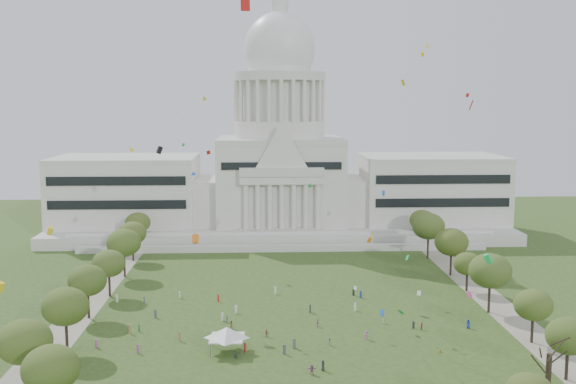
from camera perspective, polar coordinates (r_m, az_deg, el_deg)
The scene contains 34 objects.
ground at distance 136.04m, azimuth 0.82°, elevation -12.66°, with size 400.00×400.00×0.00m, color #2F451B.
capitol at distance 242.32m, azimuth -0.69°, elevation 1.77°, with size 160.00×64.50×91.30m.
path_left at distance 169.25m, azimuth -16.44°, elevation -8.85°, with size 8.00×160.00×0.04m, color gray.
path_right at distance 173.35m, azimuth 16.46°, elevation -8.46°, with size 8.00×160.00×0.04m, color gray.
row_tree_l_0 at distance 118.64m, azimuth -21.40°, elevation -11.72°, with size 8.85×8.85×12.59m.
row_tree_r_0 at distance 126.12m, azimuth 22.65°, elevation -11.20°, with size 7.67×7.67×10.91m.
row_tree_l_1 at distance 135.24m, azimuth -18.33°, elevation -9.19°, with size 8.86×8.86×12.59m.
row_tree_r_1 at distance 142.17m, azimuth 20.06°, elevation -8.98°, with size 7.58×7.58×10.78m.
row_tree_l_2 at distance 154.43m, azimuth -16.62°, elevation -7.19°, with size 8.42×8.42×11.97m.
row_tree_r_2 at distance 158.20m, azimuth 16.75°, elevation -6.41°, with size 9.55×9.55×13.58m.
row_tree_l_3 at distance 169.95m, azimuth -14.94°, elevation -5.87°, with size 8.12×8.12×11.55m.
row_tree_r_3 at distance 174.58m, azimuth 14.95°, elevation -5.89°, with size 7.01×7.01×9.98m.
row_tree_l_4 at distance 187.35m, azimuth -13.73°, elevation -4.20°, with size 9.29×9.29×13.21m.
row_tree_r_4 at distance 188.73m, azimuth 13.68°, elevation -4.15°, with size 9.19×9.19×13.06m.
row_tree_l_5 at distance 205.64m, azimuth -13.03°, elevation -3.41°, with size 8.33×8.33×11.85m.
row_tree_r_5 at distance 207.35m, azimuth 11.81°, elevation -2.85°, with size 9.82×9.82×13.96m.
row_tree_l_6 at distance 223.49m, azimuth -12.60°, elevation -2.55°, with size 8.19×8.19×11.64m.
row_tree_r_6 at distance 225.32m, azimuth 11.29°, elevation -2.37°, with size 8.42×8.42×11.97m.
near_tree_0 at distance 107.39m, azimuth -19.44°, elevation -13.92°, with size 8.47×8.47×12.04m.
big_bare_tree at distance 115.82m, azimuth 21.28°, elevation -12.34°, with size 6.00×5.00×12.80m.
event_tent at distance 130.89m, azimuth -5.20°, elevation -11.74°, with size 9.29×9.29×4.95m.
person_0 at distance 148.75m, azimuth 15.02°, elevation -10.73°, with size 0.95×0.62×1.95m, color navy.
person_2 at distance 145.80m, azimuth 11.28°, elevation -11.08°, with size 0.74×0.46×1.52m, color #B21E1E.
person_3 at distance 134.77m, azimuth 3.52°, elevation -12.53°, with size 0.98×0.50×1.51m, color #4C4C51.
person_4 at distance 144.89m, azimuth 2.54°, elevation -11.02°, with size 0.98×0.53×1.66m, color #994C8C.
person_5 at distance 139.23m, azimuth -1.83°, elevation -11.84°, with size 1.42×0.56×1.54m, color olive.
person_6 at distance 123.04m, azimuth 2.98°, elevation -14.45°, with size 0.93×0.61×1.91m, color #26262B.
person_7 at distance 128.25m, azimuth -4.49°, elevation -13.59°, with size 0.59×0.43×1.63m, color #26262B.
person_8 at distance 144.33m, azimuth -4.85°, elevation -11.12°, with size 0.82×0.50×1.68m, color olive.
person_9 at distance 138.46m, azimuth 6.71°, elevation -11.94°, with size 1.19×0.61×1.84m, color #994C8C.
person_10 at distance 148.22m, azimuth 8.08°, elevation -10.67°, with size 0.96×0.52×1.63m, color silver.
person_11 at distance 121.48m, azimuth 2.04°, elevation -14.78°, with size 1.65×0.65×1.78m, color #994C8C.
distant_crowd at distance 149.13m, azimuth -4.83°, elevation -10.47°, with size 66.61×40.48×1.94m.
kite_swarm at distance 133.90m, azimuth 0.05°, elevation -0.40°, with size 90.33×99.27×62.68m.
Camera 1 is at (-7.32, -127.33, 47.34)m, focal length 42.00 mm.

